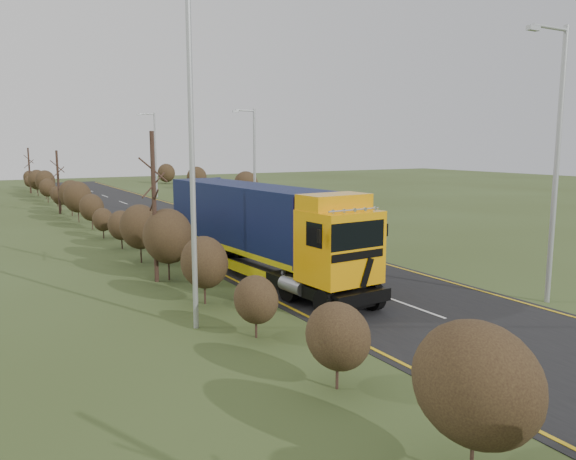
# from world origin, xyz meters

# --- Properties ---
(ground) EXTENTS (160.00, 160.00, 0.00)m
(ground) POSITION_xyz_m (0.00, 0.00, 0.00)
(ground) COLOR #36431D
(ground) RESTS_ON ground
(road) EXTENTS (8.00, 120.00, 0.02)m
(road) POSITION_xyz_m (0.00, 10.00, 0.01)
(road) COLOR black
(road) RESTS_ON ground
(layby) EXTENTS (6.00, 18.00, 0.02)m
(layby) POSITION_xyz_m (6.50, 20.00, 0.01)
(layby) COLOR #312E2C
(layby) RESTS_ON ground
(lane_markings) EXTENTS (7.52, 116.00, 0.01)m
(lane_markings) POSITION_xyz_m (0.00, 9.69, 0.03)
(lane_markings) COLOR gold
(lane_markings) RESTS_ON road
(hedgerow) EXTENTS (2.24, 102.04, 6.05)m
(hedgerow) POSITION_xyz_m (-6.00, 7.89, 1.62)
(hedgerow) COLOR black
(hedgerow) RESTS_ON ground
(lorry) EXTENTS (3.10, 14.11, 3.90)m
(lorry) POSITION_xyz_m (-2.34, 2.80, 2.21)
(lorry) COLOR black
(lorry) RESTS_ON ground
(car_red_hatchback) EXTENTS (1.46, 3.55, 1.20)m
(car_red_hatchback) POSITION_xyz_m (6.61, 15.32, 0.60)
(car_red_hatchback) COLOR #AB0809
(car_red_hatchback) RESTS_ON ground
(car_blue_sedan) EXTENTS (2.16, 4.26, 1.34)m
(car_blue_sedan) POSITION_xyz_m (7.90, 24.85, 0.67)
(car_blue_sedan) COLOR black
(car_blue_sedan) RESTS_ON ground
(streetlight_near) EXTENTS (2.00, 0.19, 9.42)m
(streetlight_near) POSITION_xyz_m (4.48, -5.84, 5.20)
(streetlight_near) COLOR #A5A9AB
(streetlight_near) RESTS_ON ground
(streetlight_mid) EXTENTS (1.70, 0.18, 7.95)m
(streetlight_mid) POSITION_xyz_m (4.51, 17.20, 4.35)
(streetlight_mid) COLOR #A5A9AB
(streetlight_mid) RESTS_ON ground
(streetlight_far) EXTENTS (1.87, 0.18, 8.77)m
(streetlight_far) POSITION_xyz_m (4.49, 40.33, 4.82)
(streetlight_far) COLOR #A5A9AB
(streetlight_far) RESTS_ON ground
(left_pole) EXTENTS (0.16, 0.16, 11.49)m
(left_pole) POSITION_xyz_m (-7.20, -2.29, 5.75)
(left_pole) COLOR #A5A9AB
(left_pole) RESTS_ON ground
(speed_sign) EXTENTS (0.59, 0.10, 2.13)m
(speed_sign) POSITION_xyz_m (4.20, 13.12, 1.47)
(speed_sign) COLOR #A5A9AB
(speed_sign) RESTS_ON ground
(warning_board) EXTENTS (0.74, 0.11, 1.93)m
(warning_board) POSITION_xyz_m (5.80, 21.04, 1.18)
(warning_board) COLOR #A5A9AB
(warning_board) RESTS_ON ground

